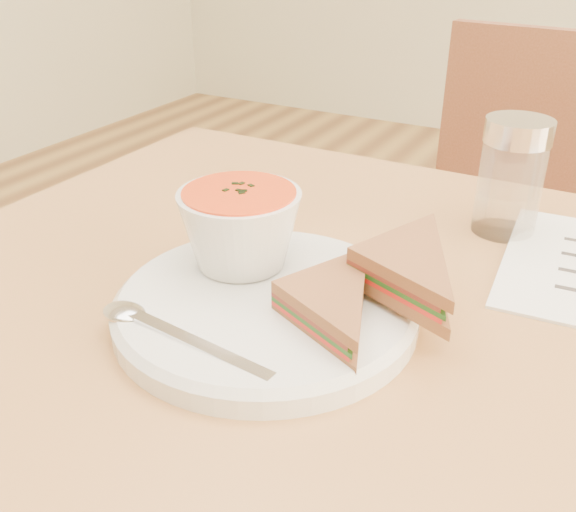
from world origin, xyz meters
The scene contains 7 objects.
chair_far centered at (-0.02, 0.51, 0.44)m, with size 0.39×0.39×0.89m, color brown, non-canonical shape.
plate centered at (-0.12, -0.06, 0.76)m, with size 0.25×0.25×0.02m, color white, non-canonical shape.
soup_bowl centered at (-0.17, -0.02, 0.80)m, with size 0.11×0.11×0.07m, color white, non-canonical shape.
sandwich_half_a centered at (-0.11, -0.07, 0.78)m, with size 0.10×0.10×0.03m, color #9B5D37, non-canonical shape.
sandwich_half_b centered at (-0.07, -0.02, 0.79)m, with size 0.11×0.11×0.03m, color #9B5D37, non-canonical shape.
spoon centered at (-0.15, -0.14, 0.77)m, with size 0.19×0.04×0.01m, color silver, non-canonical shape.
condiment_shaker centered at (0.01, 0.20, 0.81)m, with size 0.07×0.07×0.12m, color silver, non-canonical shape.
Camera 1 is at (0.11, -0.44, 1.04)m, focal length 40.00 mm.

